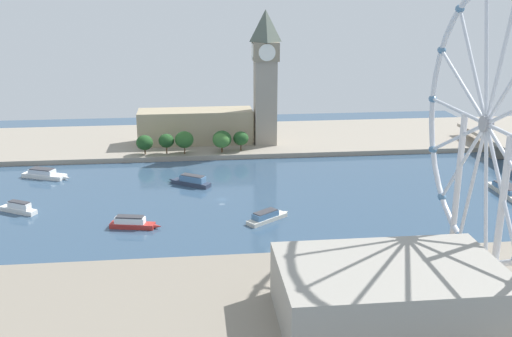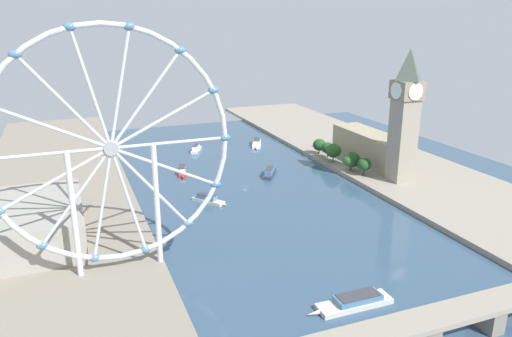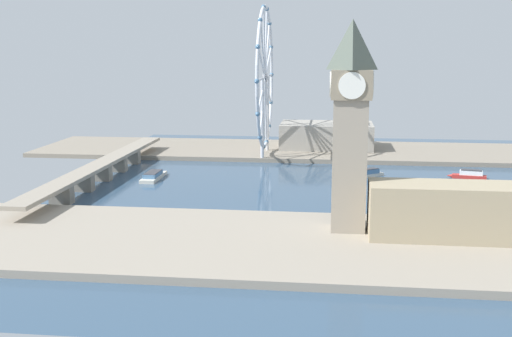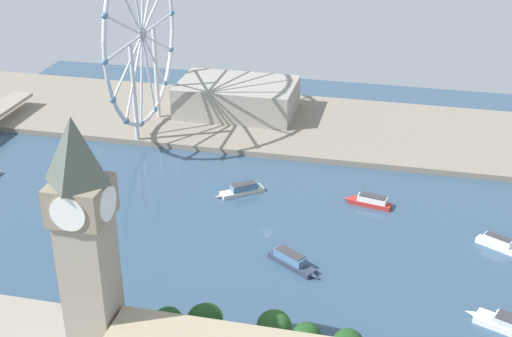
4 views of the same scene
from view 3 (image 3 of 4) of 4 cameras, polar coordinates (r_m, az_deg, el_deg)
ground_plane at (r=366.63m, az=13.10°, el=-1.72°), size 401.80×401.80×0.00m
riverbank_left at (r=255.13m, az=15.87°, el=-6.98°), size 90.00×520.00×3.00m
riverbank_right at (r=479.73m, az=11.65°, el=1.42°), size 90.00×520.00×3.00m
clock_tower at (r=261.04m, az=8.41°, el=4.04°), size 17.06×17.06×85.49m
parliament_block at (r=264.89m, az=18.05°, el=-3.67°), size 22.00×74.13×21.72m
tree_row_embankment at (r=290.21m, az=16.77°, el=-2.90°), size 14.12×69.25×14.11m
ferris_wheel at (r=448.32m, az=0.81°, el=8.03°), size 101.19×3.20×103.10m
riverside_hall at (r=484.00m, az=6.30°, el=2.95°), size 42.69×68.40×18.51m
river_bridge at (r=386.89m, az=-13.63°, el=0.10°), size 213.80×12.55×10.92m
tour_boat_0 at (r=403.84m, az=18.47°, el=-0.53°), size 9.02×23.21×5.45m
tour_boat_1 at (r=344.70m, az=16.05°, el=-2.25°), size 17.30×23.63×5.81m
tour_boat_3 at (r=394.38m, az=9.93°, el=-0.44°), size 17.82×21.88×4.90m
tour_boat_4 at (r=386.81m, az=-9.12°, el=-0.65°), size 35.77×8.76×4.60m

